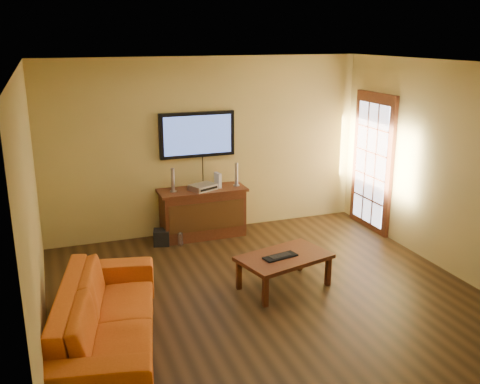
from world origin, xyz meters
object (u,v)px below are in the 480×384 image
speaker_right (236,175)px  keyboard (280,256)px  coffee_table (284,259)px  sofa (106,306)px  television (197,135)px  game_console (218,180)px  speaker_left (173,181)px  media_console (203,212)px  subwoofer (162,237)px  bottle (180,239)px  av_receiver (203,187)px

speaker_right → keyboard: size_ratio=0.80×
coffee_table → sofa: 2.27m
television → game_console: size_ratio=5.10×
keyboard → speaker_left: bearing=111.7°
coffee_table → speaker_right: (0.10, 2.02, 0.56)m
coffee_table → speaker_right: speaker_right is taller
media_console → subwoofer: bearing=-168.9°
subwoofer → bottle: subwoofer is taller
av_receiver → sofa: bearing=-148.0°
speaker_right → game_console: bearing=177.4°
bottle → coffee_table: bearing=-63.3°
speaker_left → subwoofer: (-0.24, -0.15, -0.81)m
speaker_left → av_receiver: 0.46m
media_console → game_console: size_ratio=5.85×
game_console → subwoofer: bearing=178.9°
av_receiver → subwoofer: 0.97m
sofa → media_console: bearing=-22.4°
speaker_right → av_receiver: speaker_right is taller
speaker_left → keyboard: speaker_left is taller
television → subwoofer: size_ratio=5.05×
av_receiver → bottle: bearing=-175.3°
media_console → av_receiver: bearing=-91.2°
sofa → speaker_left: bearing=-15.0°
speaker_left → game_console: size_ratio=1.57×
television → av_receiver: size_ratio=3.08×
subwoofer → sofa: bearing=-99.0°
speaker_right → bottle: size_ratio=1.65×
speaker_left → speaker_right: (0.99, -0.02, 0.00)m
av_receiver → keyboard: bearing=-103.2°
speaker_right → television: bearing=158.4°
media_console → television: television is taller
keyboard → game_console: bearing=93.4°
game_console → keyboard: (0.12, -2.06, -0.44)m
subwoofer → game_console: bearing=22.9°
speaker_left → coffee_table: bearing=-66.4°
television → speaker_right: size_ratio=3.22×
game_console → keyboard: bearing=-96.4°
media_console → keyboard: media_console is taller
television → sofa: television is taller
speaker_left → bottle: 0.87m
television → speaker_left: television is taller
sofa → bottle: size_ratio=10.46×
television → av_receiver: 0.80m
speaker_right → game_console: size_ratio=1.58×
television → coffee_table: television is taller
television → speaker_right: (0.55, -0.22, -0.63)m
speaker_left → keyboard: (0.82, -2.06, -0.49)m
television → av_receiver: television is taller
bottle → av_receiver: bearing=28.6°
speaker_right → av_receiver: (-0.55, -0.04, -0.12)m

